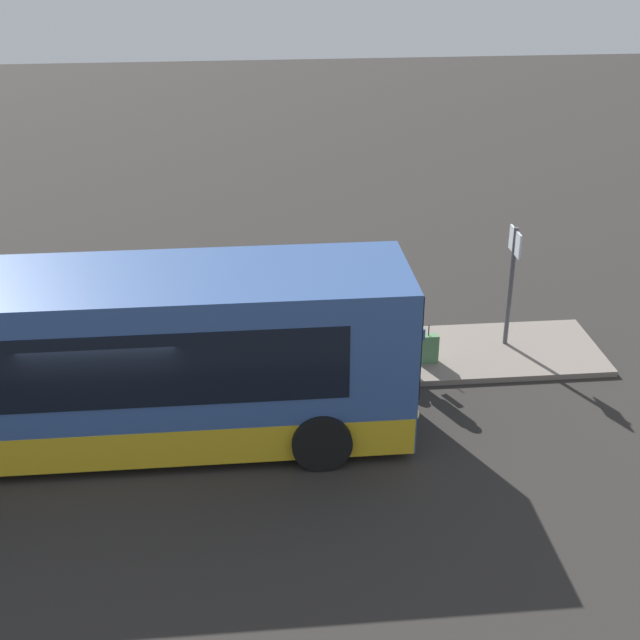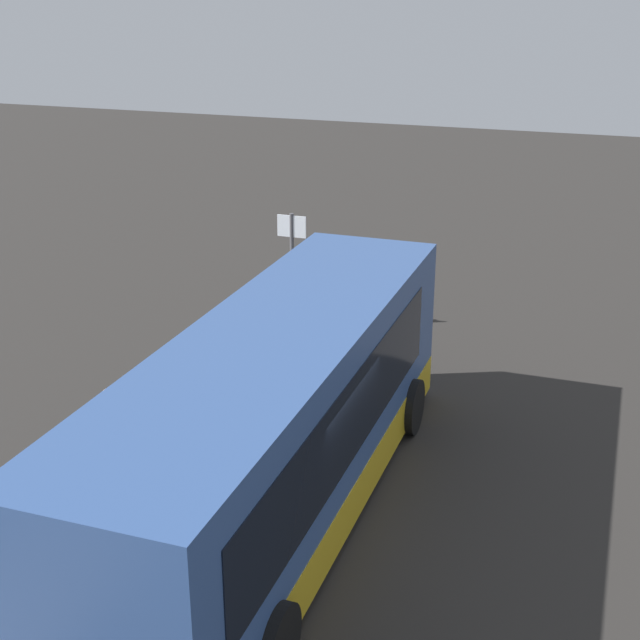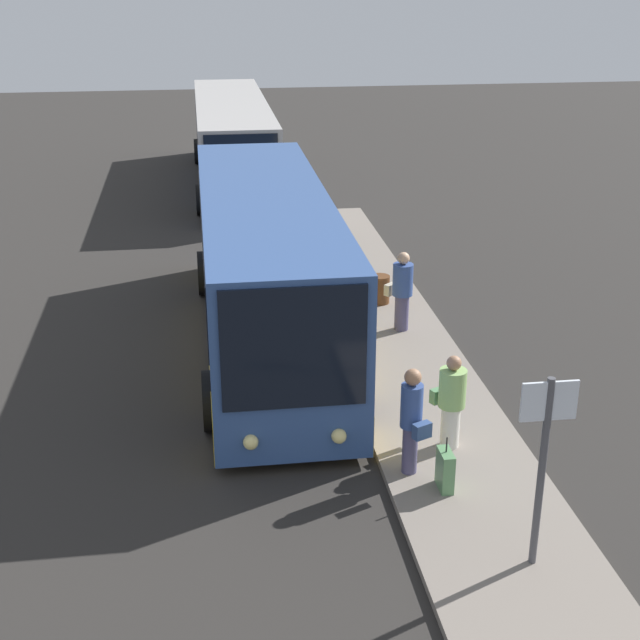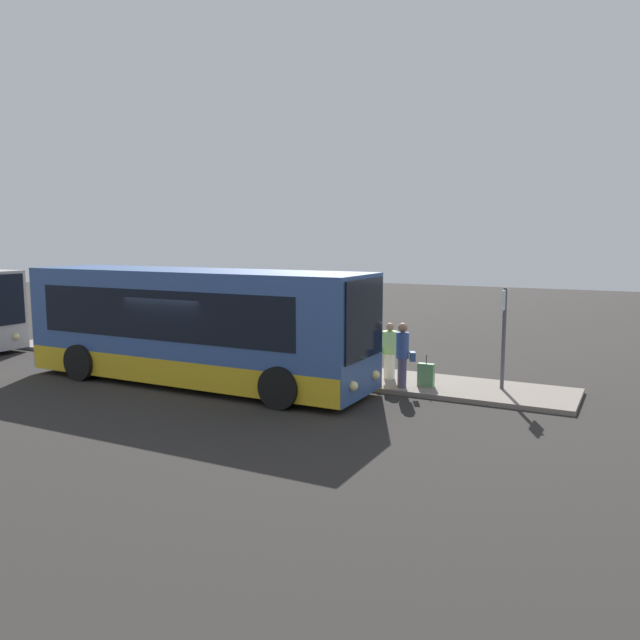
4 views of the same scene
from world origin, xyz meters
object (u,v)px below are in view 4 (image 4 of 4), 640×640
at_px(suitcase, 426,375).
at_px(sign_post, 504,325).
at_px(passenger_boarding, 403,352).
at_px(passenger_with_bags, 389,349).
at_px(trash_bin, 207,348).
at_px(bus_lead, 193,327).
at_px(passenger_waiting, 249,333).

bearing_deg(suitcase, sign_post, 19.84).
relative_size(passenger_boarding, suitcase, 2.02).
height_order(passenger_with_bags, trash_bin, passenger_with_bags).
relative_size(passenger_with_bags, suitcase, 1.86).
relative_size(sign_post, trash_bin, 4.12).
bearing_deg(passenger_with_bags, bus_lead, 92.33).
bearing_deg(bus_lead, passenger_with_bags, 27.48).
bearing_deg(passenger_waiting, trash_bin, 53.40).
bearing_deg(passenger_boarding, trash_bin, -122.28).
relative_size(bus_lead, trash_bin, 16.11).
bearing_deg(suitcase, passenger_boarding, -141.52).
distance_m(passenger_with_bags, trash_bin, 6.58).
height_order(suitcase, trash_bin, suitcase).
distance_m(passenger_boarding, suitcase, 0.92).
bearing_deg(passenger_boarding, suitcase, 104.08).
xyz_separation_m(passenger_boarding, trash_bin, (-7.26, 1.00, -0.63)).
xyz_separation_m(sign_post, trash_bin, (-9.64, -0.08, -1.38)).
height_order(passenger_boarding, suitcase, passenger_boarding).
bearing_deg(bus_lead, passenger_boarding, 17.20).
height_order(passenger_boarding, passenger_waiting, passenger_boarding).
bearing_deg(passenger_waiting, bus_lead, 139.73).
relative_size(passenger_waiting, trash_bin, 2.65).
distance_m(passenger_boarding, sign_post, 2.73).
height_order(suitcase, sign_post, sign_post).
relative_size(bus_lead, suitcase, 12.16).
height_order(bus_lead, trash_bin, bus_lead).
distance_m(bus_lead, suitcase, 6.58).
bearing_deg(suitcase, trash_bin, 175.62).
xyz_separation_m(bus_lead, passenger_waiting, (-0.04, 2.86, -0.56)).
bearing_deg(passenger_waiting, suitcase, -137.71).
xyz_separation_m(passenger_waiting, suitcase, (6.15, -0.72, -0.60)).
bearing_deg(bus_lead, trash_bin, 121.25).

